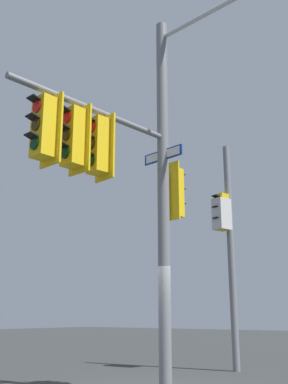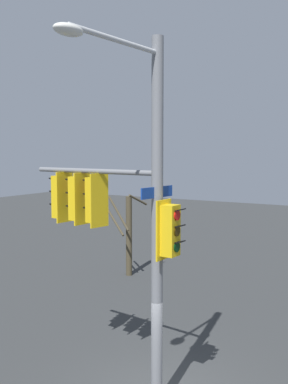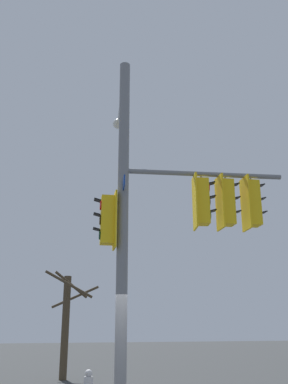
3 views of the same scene
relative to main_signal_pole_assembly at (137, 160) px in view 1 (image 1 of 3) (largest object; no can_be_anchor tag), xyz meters
name	(u,v)px [view 1 (image 1 of 3)]	position (x,y,z in m)	size (l,w,h in m)	color
main_signal_pole_assembly	(137,160)	(0.00, 0.00, 0.00)	(4.53, 3.46, 8.24)	slate
secondary_pole_assembly	(226,232)	(-5.38, -0.78, -0.65)	(0.75, 0.49, 6.68)	slate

